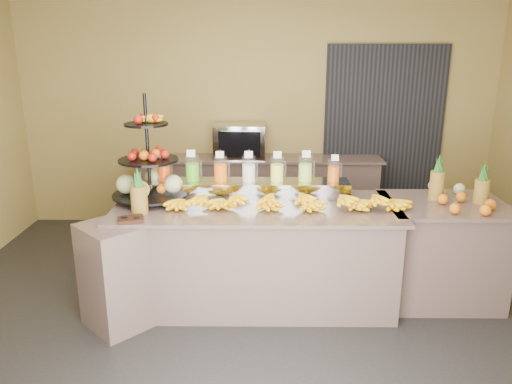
{
  "coord_description": "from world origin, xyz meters",
  "views": [
    {
      "loc": [
        0.03,
        -3.87,
        2.3
      ],
      "look_at": [
        -0.0,
        0.3,
        1.06
      ],
      "focal_mm": 35.0,
      "sensor_mm": 36.0,
      "label": 1
    }
  ],
  "objects_px": {
    "banana_heap": "(287,199)",
    "oven_warmer": "(240,141)",
    "condiment_caddy": "(131,220)",
    "fruit_stand": "(155,174)",
    "pitcher_tray": "(249,189)",
    "right_fruit_pile": "(461,196)"
  },
  "relations": [
    {
      "from": "fruit_stand",
      "to": "oven_warmer",
      "type": "bearing_deg",
      "value": 63.09
    },
    {
      "from": "fruit_stand",
      "to": "condiment_caddy",
      "type": "xyz_separation_m",
      "value": [
        -0.09,
        -0.58,
        -0.23
      ]
    },
    {
      "from": "banana_heap",
      "to": "fruit_stand",
      "type": "distance_m",
      "value": 1.22
    },
    {
      "from": "condiment_caddy",
      "to": "right_fruit_pile",
      "type": "distance_m",
      "value": 2.84
    },
    {
      "from": "condiment_caddy",
      "to": "oven_warmer",
      "type": "distance_m",
      "value": 2.5
    },
    {
      "from": "oven_warmer",
      "to": "right_fruit_pile",
      "type": "bearing_deg",
      "value": -41.02
    },
    {
      "from": "pitcher_tray",
      "to": "condiment_caddy",
      "type": "height_order",
      "value": "pitcher_tray"
    },
    {
      "from": "right_fruit_pile",
      "to": "condiment_caddy",
      "type": "bearing_deg",
      "value": -170.96
    },
    {
      "from": "pitcher_tray",
      "to": "right_fruit_pile",
      "type": "xyz_separation_m",
      "value": [
        1.87,
        -0.24,
        0.01
      ]
    },
    {
      "from": "right_fruit_pile",
      "to": "oven_warmer",
      "type": "bearing_deg",
      "value": 136.54
    },
    {
      "from": "pitcher_tray",
      "to": "banana_heap",
      "type": "height_order",
      "value": "banana_heap"
    },
    {
      "from": "fruit_stand",
      "to": "banana_heap",
      "type": "bearing_deg",
      "value": -16.7
    },
    {
      "from": "banana_heap",
      "to": "oven_warmer",
      "type": "bearing_deg",
      "value": 103.49
    },
    {
      "from": "pitcher_tray",
      "to": "right_fruit_pile",
      "type": "distance_m",
      "value": 1.89
    },
    {
      "from": "pitcher_tray",
      "to": "oven_warmer",
      "type": "xyz_separation_m",
      "value": [
        -0.15,
        1.67,
        0.14
      ]
    },
    {
      "from": "right_fruit_pile",
      "to": "banana_heap",
      "type": "bearing_deg",
      "value": -176.1
    },
    {
      "from": "condiment_caddy",
      "to": "pitcher_tray",
      "type": "bearing_deg",
      "value": 36.38
    },
    {
      "from": "banana_heap",
      "to": "fruit_stand",
      "type": "relative_size",
      "value": 2.21
    },
    {
      "from": "fruit_stand",
      "to": "pitcher_tray",
      "type": "bearing_deg",
      "value": 2.02
    },
    {
      "from": "pitcher_tray",
      "to": "oven_warmer",
      "type": "height_order",
      "value": "oven_warmer"
    },
    {
      "from": "pitcher_tray",
      "to": "right_fruit_pile",
      "type": "relative_size",
      "value": 3.7
    },
    {
      "from": "condiment_caddy",
      "to": "oven_warmer",
      "type": "height_order",
      "value": "oven_warmer"
    }
  ]
}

